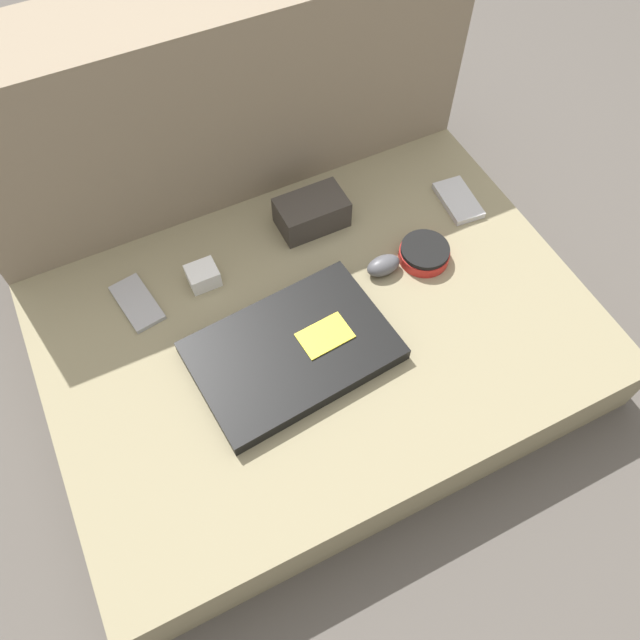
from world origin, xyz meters
name	(u,v)px	position (x,y,z in m)	size (l,w,h in m)	color
ground_plane	(320,363)	(0.00, 0.00, 0.00)	(8.00, 8.00, 0.00)	#4C4742
couch_seat	(320,345)	(0.00, 0.00, 0.07)	(0.98, 0.68, 0.14)	#847A5B
couch_backrest	(222,123)	(0.00, 0.44, 0.27)	(0.98, 0.20, 0.53)	#7F705B
laptop	(293,351)	(-0.07, -0.03, 0.16)	(0.36, 0.26, 0.03)	black
computer_mouse	(383,265)	(0.16, 0.06, 0.16)	(0.07, 0.04, 0.04)	#4C4C51
speaker_puck	(424,253)	(0.25, 0.05, 0.16)	(0.10, 0.10, 0.03)	red
phone_silver	(137,303)	(-0.28, 0.19, 0.15)	(0.08, 0.13, 0.01)	#99999E
phone_black	(458,200)	(0.39, 0.14, 0.15)	(0.07, 0.12, 0.01)	#B7B7BC
camera_pouch	(312,213)	(0.09, 0.23, 0.17)	(0.14, 0.08, 0.06)	#38332D
charger_brick	(203,276)	(-0.15, 0.19, 0.16)	(0.06, 0.05, 0.04)	silver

